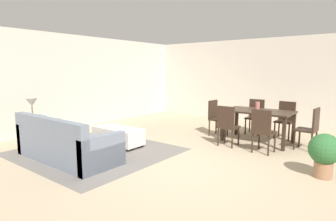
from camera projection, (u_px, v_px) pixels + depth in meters
ground_plane at (187, 165)px, 5.00m from camera, size 10.80×10.80×0.00m
wall_back at (277, 81)px, 8.71m from camera, size 9.00×0.12×2.70m
wall_left at (67, 82)px, 7.93m from camera, size 0.12×11.00×2.70m
area_rug at (96, 151)px, 5.85m from camera, size 3.00×2.80×0.01m
couch at (65, 145)px, 5.29m from camera, size 2.21×0.92×0.86m
ottoman_table at (118, 135)px, 6.29m from camera, size 1.20×0.54×0.41m
side_table at (33, 127)px, 6.19m from camera, size 0.40×0.40×0.57m
table_lamp at (32, 103)px, 6.12m from camera, size 0.26×0.26×0.53m
dining_table at (258, 114)px, 6.54m from camera, size 1.54×0.92×0.76m
dining_chair_near_left at (227, 124)px, 6.18m from camera, size 0.40×0.40×0.92m
dining_chair_near_right at (263, 129)px, 5.65m from camera, size 0.42×0.42×0.92m
dining_chair_far_left at (255, 114)px, 7.44m from camera, size 0.42×0.42×0.92m
dining_chair_far_right at (286, 118)px, 6.94m from camera, size 0.41×0.41×0.92m
dining_chair_head_east at (311, 126)px, 5.87m from camera, size 0.43×0.43×0.92m
dining_chair_head_west at (216, 116)px, 7.24m from camera, size 0.42×0.42×0.92m
vase_centerpiece at (257, 106)px, 6.49m from camera, size 0.10×0.10×0.20m
book_on_ottoman at (116, 126)px, 6.34m from camera, size 0.30×0.26×0.03m
potted_plant at (325, 152)px, 4.39m from camera, size 0.49×0.49×0.71m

